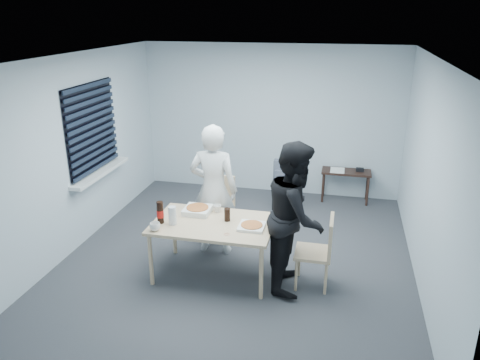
% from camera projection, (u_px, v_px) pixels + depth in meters
% --- Properties ---
extents(room, '(5.00, 5.00, 5.00)m').
position_uv_depth(room, '(95.00, 135.00, 6.63)').
color(room, '#323238').
rests_on(room, ground).
extents(dining_table, '(1.45, 0.92, 0.71)m').
position_uv_depth(dining_table, '(213.00, 227.00, 5.65)').
color(dining_table, beige).
rests_on(dining_table, ground).
extents(chair_far, '(0.42, 0.42, 0.89)m').
position_uv_depth(chair_far, '(219.00, 202.00, 6.72)').
color(chair_far, beige).
rests_on(chair_far, ground).
extents(chair_right, '(0.42, 0.42, 0.89)m').
position_uv_depth(chair_right, '(321.00, 247.00, 5.44)').
color(chair_right, beige).
rests_on(chair_right, ground).
extents(person_white, '(0.65, 0.42, 1.77)m').
position_uv_depth(person_white, '(214.00, 190.00, 6.15)').
color(person_white, silver).
rests_on(person_white, ground).
extents(person_black, '(0.47, 0.86, 1.77)m').
position_uv_depth(person_black, '(296.00, 216.00, 5.37)').
color(person_black, black).
rests_on(person_black, ground).
extents(side_table, '(0.82, 0.36, 0.55)m').
position_uv_depth(side_table, '(346.00, 175.00, 7.95)').
color(side_table, '#362019').
rests_on(side_table, ground).
extents(stool, '(0.33, 0.33, 0.46)m').
position_uv_depth(stool, '(282.00, 189.00, 7.69)').
color(stool, black).
rests_on(stool, ground).
extents(backpack, '(0.27, 0.20, 0.38)m').
position_uv_depth(backpack, '(282.00, 172.00, 7.58)').
color(backpack, slate).
rests_on(backpack, stool).
extents(pizza_box_a, '(0.33, 0.33, 0.08)m').
position_uv_depth(pizza_box_a, '(198.00, 210.00, 5.89)').
color(pizza_box_a, white).
rests_on(pizza_box_a, dining_table).
extents(pizza_box_b, '(0.30, 0.30, 0.04)m').
position_uv_depth(pizza_box_b, '(252.00, 226.00, 5.49)').
color(pizza_box_b, white).
rests_on(pizza_box_b, dining_table).
extents(mug_a, '(0.17, 0.17, 0.10)m').
position_uv_depth(mug_a, '(155.00, 227.00, 5.41)').
color(mug_a, white).
rests_on(mug_a, dining_table).
extents(mug_b, '(0.10, 0.10, 0.09)m').
position_uv_depth(mug_b, '(217.00, 208.00, 5.91)').
color(mug_b, white).
rests_on(mug_b, dining_table).
extents(cola_glass, '(0.08, 0.08, 0.16)m').
position_uv_depth(cola_glass, '(227.00, 215.00, 5.65)').
color(cola_glass, black).
rests_on(cola_glass, dining_table).
extents(soda_bottle, '(0.09, 0.09, 0.27)m').
position_uv_depth(soda_bottle, '(160.00, 213.00, 5.58)').
color(soda_bottle, black).
rests_on(soda_bottle, dining_table).
extents(plastic_cups, '(0.10, 0.10, 0.22)m').
position_uv_depth(plastic_cups, '(172.00, 216.00, 5.55)').
color(plastic_cups, silver).
rests_on(plastic_cups, dining_table).
extents(rubber_band, '(0.07, 0.07, 0.00)m').
position_uv_depth(rubber_band, '(227.00, 234.00, 5.33)').
color(rubber_band, red).
rests_on(rubber_band, dining_table).
extents(papers, '(0.29, 0.36, 0.01)m').
position_uv_depth(papers, '(337.00, 170.00, 7.94)').
color(papers, white).
rests_on(papers, side_table).
extents(black_box, '(0.14, 0.10, 0.05)m').
position_uv_depth(black_box, '(360.00, 170.00, 7.89)').
color(black_box, black).
rests_on(black_box, side_table).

